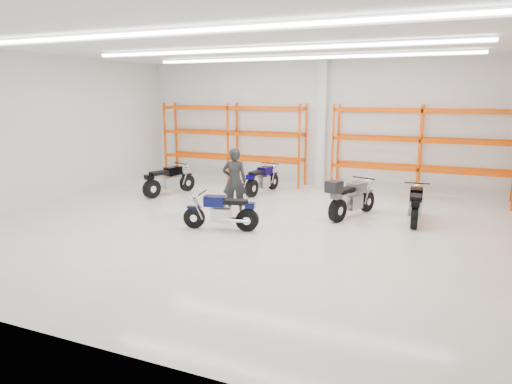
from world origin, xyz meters
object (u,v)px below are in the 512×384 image
at_px(motorcycle_back_c, 349,199).
at_px(motorcycle_back_d, 415,206).
at_px(motorcycle_main, 224,213).
at_px(motorcycle_back_b, 261,180).
at_px(standing_man, 234,181).
at_px(motorcycle_back_a, 167,181).
at_px(structural_column, 322,125).

bearing_deg(motorcycle_back_c, motorcycle_back_d, 7.35).
xyz_separation_m(motorcycle_main, motorcycle_back_b, (-0.77, 4.30, 0.02)).
relative_size(motorcycle_back_d, standing_man, 1.06).
bearing_deg(motorcycle_back_d, motorcycle_back_a, 177.98).
bearing_deg(motorcycle_back_b, motorcycle_back_d, -18.65).
bearing_deg(motorcycle_back_a, motorcycle_main, -38.62).
bearing_deg(motorcycle_main, motorcycle_back_c, 41.93).
height_order(motorcycle_back_b, standing_man, standing_man).
height_order(motorcycle_back_c, standing_man, standing_man).
relative_size(motorcycle_main, structural_column, 0.42).
bearing_deg(motorcycle_back_c, motorcycle_back_b, 150.29).
distance_m(motorcycle_back_d, standing_man, 4.92).
xyz_separation_m(motorcycle_back_a, structural_column, (4.32, 3.45, 1.77)).
distance_m(motorcycle_back_c, structural_column, 4.70).
bearing_deg(structural_column, motorcycle_main, -96.74).
height_order(motorcycle_main, motorcycle_back_a, motorcycle_back_a).
height_order(motorcycle_back_a, standing_man, standing_man).
xyz_separation_m(motorcycle_main, motorcycle_back_c, (2.63, 2.36, 0.10)).
height_order(motorcycle_back_a, structural_column, structural_column).
relative_size(motorcycle_back_a, motorcycle_back_b, 1.00).
xyz_separation_m(motorcycle_back_b, motorcycle_back_c, (3.39, -1.94, 0.08)).
height_order(motorcycle_back_b, motorcycle_back_c, motorcycle_back_c).
bearing_deg(motorcycle_back_b, motorcycle_main, -79.87).
bearing_deg(motorcycle_back_a, structural_column, 38.60).
bearing_deg(motorcycle_back_c, standing_man, -165.84).
distance_m(motorcycle_main, motorcycle_back_d, 5.03).
bearing_deg(standing_man, motorcycle_back_c, 173.73).
relative_size(motorcycle_main, motorcycle_back_c, 0.90).
xyz_separation_m(motorcycle_main, motorcycle_back_d, (4.32, 2.58, 0.01)).
bearing_deg(standing_man, motorcycle_back_d, 171.36).
xyz_separation_m(motorcycle_back_c, motorcycle_back_d, (1.70, 0.22, -0.09)).
distance_m(motorcycle_back_b, standing_man, 2.77).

